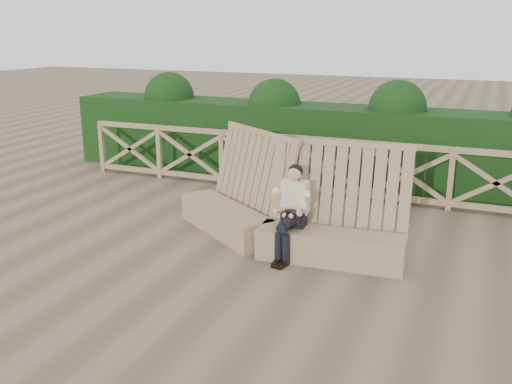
% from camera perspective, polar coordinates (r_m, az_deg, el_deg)
% --- Properties ---
extents(ground, '(60.00, 60.00, 0.00)m').
position_cam_1_polar(ground, '(7.51, -0.29, -7.50)').
color(ground, brown).
rests_on(ground, ground).
extents(bench, '(3.69, 1.76, 1.55)m').
position_cam_1_polar(bench, '(8.14, 2.25, -2.69)').
color(bench, '#917853').
rests_on(bench, ground).
extents(woman, '(0.36, 0.76, 1.27)m').
position_cam_1_polar(woman, '(7.64, 3.64, -1.64)').
color(woman, black).
rests_on(woman, ground).
extents(guardrail, '(10.10, 0.09, 1.10)m').
position_cam_1_polar(guardrail, '(10.49, 7.15, 2.47)').
color(guardrail, '#8B7350').
rests_on(guardrail, ground).
extents(hedge, '(12.00, 1.20, 1.50)m').
position_cam_1_polar(hedge, '(11.58, 8.79, 4.71)').
color(hedge, black).
rests_on(hedge, ground).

